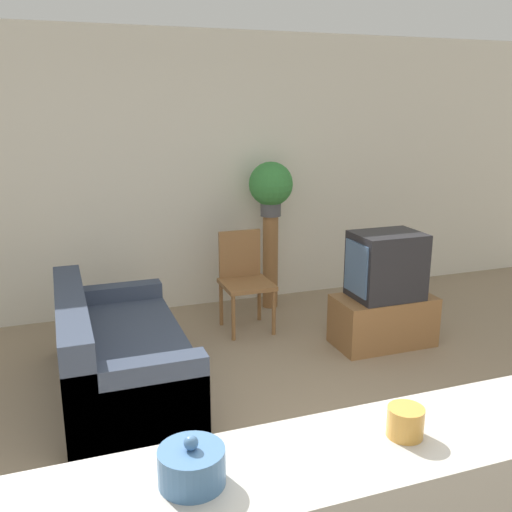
# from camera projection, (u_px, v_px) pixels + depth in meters

# --- Properties ---
(wall_back) EXTENTS (9.00, 0.06, 2.70)m
(wall_back) POSITION_uv_depth(u_px,v_px,m) (164.00, 175.00, 5.51)
(wall_back) COLOR silver
(wall_back) RESTS_ON ground_plane
(couch) EXTENTS (0.85, 1.67, 0.75)m
(couch) POSITION_uv_depth(u_px,v_px,m) (117.00, 356.00, 4.09)
(couch) COLOR #384256
(couch) RESTS_ON ground_plane
(tv_stand) EXTENTS (0.84, 0.45, 0.43)m
(tv_stand) POSITION_uv_depth(u_px,v_px,m) (383.00, 320.00, 4.91)
(tv_stand) COLOR olive
(tv_stand) RESTS_ON ground_plane
(television) EXTENTS (0.58, 0.43, 0.56)m
(television) POSITION_uv_depth(u_px,v_px,m) (386.00, 265.00, 4.78)
(television) COLOR #232328
(television) RESTS_ON tv_stand
(wooden_chair) EXTENTS (0.44, 0.44, 0.90)m
(wooden_chair) POSITION_uv_depth(u_px,v_px,m) (244.00, 276.00, 5.21)
(wooden_chair) COLOR olive
(wooden_chair) RESTS_ON ground_plane
(plant_stand) EXTENTS (0.15, 0.15, 0.95)m
(plant_stand) POSITION_uv_depth(u_px,v_px,m) (270.00, 262.00, 5.75)
(plant_stand) COLOR olive
(plant_stand) RESTS_ON ground_plane
(potted_plant) EXTENTS (0.43, 0.43, 0.53)m
(potted_plant) POSITION_uv_depth(u_px,v_px,m) (271.00, 186.00, 5.55)
(potted_plant) COLOR #4C4C51
(potted_plant) RESTS_ON plant_stand
(decorative_bowl) EXTENTS (0.19, 0.19, 0.15)m
(decorative_bowl) POSITION_uv_depth(u_px,v_px,m) (192.00, 466.00, 1.61)
(decorative_bowl) COLOR #4C7AAD
(decorative_bowl) RESTS_ON foreground_counter
(candle_jar) EXTENTS (0.12, 0.12, 0.10)m
(candle_jar) POSITION_uv_depth(u_px,v_px,m) (405.00, 422.00, 1.85)
(candle_jar) COLOR gold
(candle_jar) RESTS_ON foreground_counter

